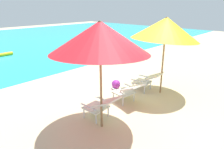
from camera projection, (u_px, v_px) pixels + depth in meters
ground_plane at (49, 72)px, 8.44m from camera, size 40.00×40.00×0.00m
lounge_chair_left at (101, 105)px, 4.82m from camera, size 0.58×0.90×0.68m
lounge_chair_center at (128, 90)px, 5.65m from camera, size 0.64×0.93×0.68m
lounge_chair_right at (147, 80)px, 6.45m from camera, size 0.65×0.94×0.68m
beach_umbrella_left at (100, 38)px, 3.99m from camera, size 2.88×2.87×2.46m
beach_umbrella_right at (166, 29)px, 5.80m from camera, size 2.64×2.62×2.43m
beach_ball at (116, 84)px, 6.76m from camera, size 0.30×0.30×0.30m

